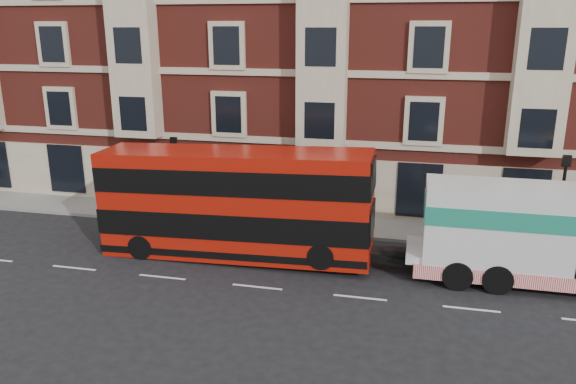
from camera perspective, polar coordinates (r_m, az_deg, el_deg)
name	(u,v)px	position (r m, az deg, el deg)	size (l,w,h in m)	color
ground	(257,287)	(22.20, -3.14, -9.61)	(120.00, 120.00, 0.00)	black
sidewalk	(297,222)	(28.89, 0.94, -3.08)	(90.00, 3.00, 0.15)	slate
victorian_terrace	(333,21)	(34.51, 4.58, 16.97)	(45.00, 12.00, 20.40)	maroon
lamp_post_west	(175,173)	(28.75, -11.37, 1.92)	(0.35, 0.15, 4.35)	black
lamp_post_east	(562,196)	(27.07, 26.04, -0.39)	(0.35, 0.15, 4.35)	black
double_decker_bus	(235,202)	(24.20, -5.39, -1.00)	(11.73, 2.69, 4.75)	#A81509
tow_truck	(534,234)	(23.67, 23.68, -3.90)	(9.39, 2.78, 3.91)	silver
pedestrian	(181,199)	(30.37, -10.81, -0.74)	(0.55, 0.36, 1.51)	black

